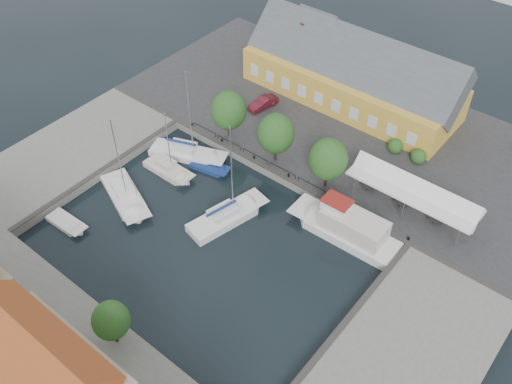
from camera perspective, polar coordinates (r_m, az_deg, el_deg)
ground at (r=59.66m, az=-3.64°, el=-4.15°), size 140.00×140.00×0.00m
north_quay at (r=73.19m, az=8.46°, el=6.63°), size 56.00×26.00×1.00m
west_quay at (r=71.54m, az=-18.06°, el=3.66°), size 12.00×24.00×1.00m
east_quay at (r=51.58m, az=14.13°, el=-16.49°), size 12.00×24.00×1.00m
south_bank at (r=52.52m, az=-19.75°, el=-16.93°), size 56.00×14.00×1.00m
quay_edge_fittings at (r=61.31m, az=-0.72°, el=-0.93°), size 56.00×24.72×0.40m
warehouse at (r=75.90m, az=9.32°, el=11.64°), size 28.56×14.00×9.55m
tent_canopy at (r=60.81m, az=15.48°, el=0.04°), size 14.00×4.00×2.83m
quay_trees at (r=63.99m, az=2.00°, el=5.87°), size 18.20×4.20×6.30m
car_red at (r=74.22m, az=0.72°, el=8.89°), size 2.28×4.41×1.38m
center_sailboat at (r=60.64m, az=-3.00°, el=-2.59°), size 4.76×9.59×12.73m
trawler at (r=59.31m, az=9.16°, el=-3.70°), size 12.29×3.91×5.00m
west_boat_a at (r=68.86m, az=-6.97°, el=3.80°), size 9.70×5.89×12.43m
west_boat_b at (r=66.90m, az=-8.77°, el=2.14°), size 6.66×2.34×9.28m
west_boat_c at (r=64.61m, az=-12.95°, el=-0.45°), size 9.28×5.93×12.02m
launch_sw at (r=63.56m, az=-18.39°, el=-3.05°), size 5.03×2.02×0.98m
launch_nw at (r=66.93m, az=-4.65°, el=2.41°), size 5.06×2.82×0.88m
townhouses at (r=46.77m, az=-22.17°, el=-16.79°), size 36.30×8.50×12.00m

